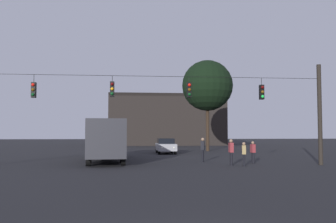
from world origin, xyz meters
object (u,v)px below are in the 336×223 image
Objects in this scene: city_bus at (106,136)px; pedestrian_crossing_right at (231,151)px; car_near_right at (166,146)px; pedestrian_crossing_left at (203,148)px; pedestrian_near_bus at (244,153)px; tree_left_silhouette at (207,86)px; pedestrian_crossing_center at (253,151)px.

pedestrian_crossing_right is at bearing -29.15° from city_bus.
pedestrian_crossing_left is (1.73, -10.65, 0.20)m from car_near_right.
car_near_right is 2.87× the size of pedestrian_near_bus.
pedestrian_crossing_left is 1.03× the size of pedestrian_crossing_right.
pedestrian_near_bus is (1.96, -3.58, -0.14)m from pedestrian_crossing_left.
car_near_right is 13.94m from pedestrian_crossing_right.
pedestrian_near_bus is 0.15× the size of tree_left_silhouette.
city_bus reaches higher than pedestrian_crossing_left.
pedestrian_crossing_right is 1.11× the size of pedestrian_near_bus.
pedestrian_crossing_left is at bearing 118.70° from pedestrian_near_bus.
pedestrian_crossing_right reaches higher than pedestrian_crossing_center.
pedestrian_near_bus is (9.04, -5.29, -1.02)m from city_bus.
city_bus is at bearing -128.55° from tree_left_silhouette.
pedestrian_near_bus is (3.69, -14.22, 0.05)m from car_near_right.
tree_left_silhouette is at bearing 83.05° from pedestrian_crossing_right.
tree_left_silhouette is (10.57, 13.26, 5.63)m from city_bus.
pedestrian_crossing_left reaches higher than car_near_right.
tree_left_silhouette is (2.19, 17.93, 6.53)m from pedestrian_crossing_right.
city_bus reaches higher than pedestrian_crossing_right.
pedestrian_crossing_left is at bearing -103.09° from tree_left_silhouette.
pedestrian_crossing_left is (7.08, -1.72, -0.87)m from city_bus.
city_bus is 1.07× the size of tree_left_silhouette.
pedestrian_crossing_center reaches higher than car_near_right.
tree_left_silhouette is at bearing 76.91° from pedestrian_crossing_left.
tree_left_silhouette is at bearing 85.30° from pedestrian_near_bus.
city_bus is 17.86m from tree_left_silhouette.
pedestrian_near_bus is at bearing -61.30° from pedestrian_crossing_left.
city_bus is 10.47m from car_near_right.
city_bus is 7.34× the size of pedestrian_near_bus.
pedestrian_crossing_left is 0.17× the size of tree_left_silhouette.
tree_left_silhouette reaches higher than pedestrian_near_bus.
city_bus is at bearing -120.92° from car_near_right.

